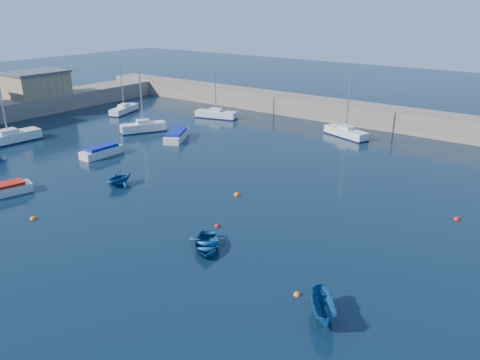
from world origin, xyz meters
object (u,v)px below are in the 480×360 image
Objects in this scene: sailboat_5 at (216,114)px; dinghy_right at (324,309)px; motorboat_2 at (177,135)px; motorboat_0 at (3,190)px; sailboat_3 at (143,127)px; sailboat_2 at (8,138)px; brick_shed_a at (37,85)px; dinghy_left at (119,178)px; dinghy_center at (207,244)px; sailboat_4 at (124,109)px; sailboat_6 at (346,132)px; motorboat_1 at (102,151)px.

dinghy_right is (33.61, -32.25, 0.06)m from sailboat_5.
motorboat_2 is 1.73× the size of dinghy_right.
motorboat_0 is 30.10m from dinghy_right.
sailboat_2 is at bearing -96.47° from sailboat_3.
sailboat_3 is at bearing 2.70° from brick_shed_a.
dinghy_left reaches higher than motorboat_2.
dinghy_right is (30.32, -20.64, 0.11)m from motorboat_2.
motorboat_0 reaches higher than dinghy_center.
brick_shed_a is 1.02× the size of sailboat_5.
sailboat_4 is 0.98× the size of sailboat_5.
sailboat_3 is (21.72, 1.03, -3.46)m from brick_shed_a.
sailboat_4 is at bearing 136.09° from dinghy_left.
sailboat_6 is 1.66× the size of motorboat_0.
sailboat_2 reaches higher than motorboat_0.
sailboat_5 is at bearing 68.18° from sailboat_2.
sailboat_4 is 1.62× the size of motorboat_0.
motorboat_2 is 27.74m from dinghy_center.
motorboat_2 is (16.50, -5.89, -0.03)m from sailboat_4.
brick_shed_a reaches higher than motorboat_2.
sailboat_6 is at bearing -5.82° from sailboat_4.
dinghy_left is 0.89× the size of dinghy_right.
sailboat_5 is 21.26m from motorboat_1.
motorboat_2 reaches higher than dinghy_center.
sailboat_4 is 17.52m from motorboat_2.
dinghy_center is (20.32, 3.14, -0.10)m from motorboat_0.
dinghy_right reaches higher than motorboat_1.
sailboat_4 is at bearing 109.39° from dinghy_center.
motorboat_2 is 15.71m from dinghy_left.
sailboat_5 is 1.41× the size of motorboat_2.
brick_shed_a is at bearing 153.13° from motorboat_2.
motorboat_0 is at bearing -78.60° from motorboat_1.
sailboat_2 is 45.81m from dinghy_right.
motorboat_2 is at bearing -38.24° from sailboat_4.
sailboat_2 is 2.02× the size of motorboat_0.
brick_shed_a is 27.59m from sailboat_5.
dinghy_center is at bearing -19.74° from dinghy_left.
sailboat_2 is 2.05× the size of motorboat_1.
brick_shed_a is 27.79m from motorboat_2.
brick_shed_a is 1.70× the size of motorboat_1.
motorboat_1 is 0.84× the size of motorboat_2.
sailboat_4 is (-1.65, 18.91, -0.11)m from sailboat_2.
sailboat_4 is 2.69× the size of dinghy_left.
dinghy_right is at bearing -48.95° from dinghy_center.
motorboat_2 is at bearing 28.64° from sailboat_3.
sailboat_2 is 1.25× the size of sailboat_4.
sailboat_6 is 20.86m from motorboat_2.
sailboat_3 is at bearing -47.58° from sailboat_4.
sailboat_5 is (24.25, 12.67, -3.53)m from brick_shed_a.
brick_shed_a is at bearing 122.80° from dinghy_center.
motorboat_1 reaches higher than dinghy_center.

